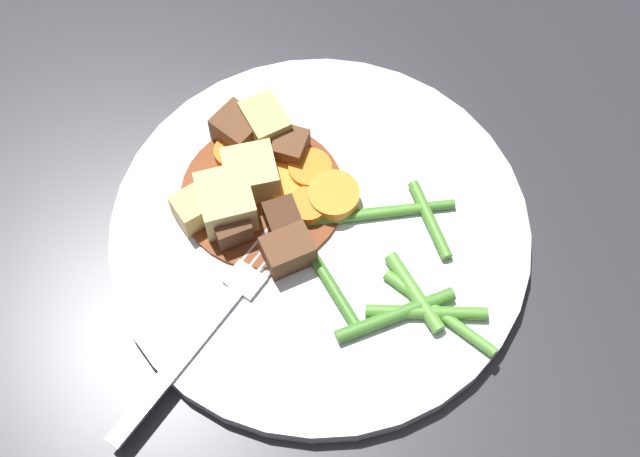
{
  "coord_description": "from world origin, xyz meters",
  "views": [
    {
      "loc": [
        -0.11,
        0.24,
        0.53
      ],
      "look_at": [
        0.0,
        0.0,
        0.01
      ],
      "focal_mm": 50.84,
      "sensor_mm": 36.0,
      "label": 1
    }
  ],
  "objects": [
    {
      "name": "green_bean_7",
      "position": [
        -0.08,
        0.03,
        0.02
      ],
      "size": [
        0.07,
        0.04,
        0.01
      ],
      "primitive_type": "cylinder",
      "rotation": [
        0.0,
        1.57,
        0.4
      ],
      "color": "#599E38",
      "rests_on": "dinner_plate"
    },
    {
      "name": "green_bean_1",
      "position": [
        -0.04,
        -0.03,
        0.02
      ],
      "size": [
        0.07,
        0.04,
        0.01
      ],
      "primitive_type": "cylinder",
      "rotation": [
        0.0,
        1.57,
        0.55
      ],
      "color": "#4C8E33",
      "rests_on": "dinner_plate"
    },
    {
      "name": "green_bean_6",
      "position": [
        -0.06,
        -0.03,
        0.02
      ],
      "size": [
        0.04,
        0.05,
        0.01
      ],
      "primitive_type": "cylinder",
      "rotation": [
        0.0,
        1.57,
        -0.8
      ],
      "color": "#599E38",
      "rests_on": "dinner_plate"
    },
    {
      "name": "green_bean_3",
      "position": [
        -0.02,
        0.03,
        0.02
      ],
      "size": [
        0.06,
        0.04,
        0.01
      ],
      "primitive_type": "cylinder",
      "rotation": [
        0.0,
        1.57,
        -0.63
      ],
      "color": "#4C8E33",
      "rests_on": "dinner_plate"
    },
    {
      "name": "green_bean_0",
      "position": [
        -0.07,
        0.02,
        0.02
      ],
      "size": [
        0.05,
        0.04,
        0.01
      ],
      "primitive_type": "cylinder",
      "rotation": [
        0.0,
        1.57,
        -0.62
      ],
      "color": "#66AD42",
      "rests_on": "dinner_plate"
    },
    {
      "name": "carrot_slice_4",
      "position": [
        0.02,
        -0.03,
        0.02
      ],
      "size": [
        0.04,
        0.04,
        0.01
      ],
      "primitive_type": "cylinder",
      "rotation": [
        0.0,
        0.0,
        3.73
      ],
      "color": "orange",
      "rests_on": "dinner_plate"
    },
    {
      "name": "green_bean_5",
      "position": [
        -0.02,
        -0.02,
        0.02
      ],
      "size": [
        0.07,
        0.05,
        0.01
      ],
      "primitive_type": "cylinder",
      "rotation": [
        0.0,
        1.57,
        0.57
      ],
      "color": "#599E38",
      "rests_on": "dinner_plate"
    },
    {
      "name": "carrot_slice_2",
      "position": [
        0.01,
        -0.01,
        0.02
      ],
      "size": [
        0.03,
        0.03,
        0.01
      ],
      "primitive_type": "cylinder",
      "rotation": [
        0.0,
        0.0,
        0.4
      ],
      "color": "orange",
      "rests_on": "dinner_plate"
    },
    {
      "name": "meat_chunk_2",
      "position": [
        0.04,
        -0.04,
        0.02
      ],
      "size": [
        0.02,
        0.03,
        0.02
      ],
      "primitive_type": "cube",
      "rotation": [
        0.0,
        0.0,
        0.12
      ],
      "color": "brown",
      "rests_on": "dinner_plate"
    },
    {
      "name": "potato_chunk_3",
      "position": [
        0.05,
        -0.01,
        0.03
      ],
      "size": [
        0.05,
        0.04,
        0.03
      ],
      "primitive_type": "cube",
      "rotation": [
        0.0,
        0.0,
        2.23
      ],
      "color": "#E5CC7A",
      "rests_on": "dinner_plate"
    },
    {
      "name": "potato_chunk_0",
      "position": [
        0.06,
        0.02,
        0.03
      ],
      "size": [
        0.05,
        0.05,
        0.03
      ],
      "primitive_type": "cube",
      "rotation": [
        0.0,
        0.0,
        0.7
      ],
      "color": "#E5CC7A",
      "rests_on": "dinner_plate"
    },
    {
      "name": "carrot_slice_0",
      "position": [
        0.03,
        -0.02,
        0.02
      ],
      "size": [
        0.05,
        0.05,
        0.01
      ],
      "primitive_type": "cylinder",
      "rotation": [
        0.0,
        0.0,
        4.08
      ],
      "color": "orange",
      "rests_on": "dinner_plate"
    },
    {
      "name": "carrot_slice_1",
      "position": [
        0.07,
        -0.02,
        0.02
      ],
      "size": [
        0.03,
        0.03,
        0.01
      ],
      "primitive_type": "cylinder",
      "rotation": [
        0.0,
        0.0,
        3.45
      ],
      "color": "orange",
      "rests_on": "dinner_plate"
    },
    {
      "name": "meat_chunk_3",
      "position": [
        0.08,
        -0.04,
        0.02
      ],
      "size": [
        0.03,
        0.03,
        0.02
      ],
      "primitive_type": "cube",
      "rotation": [
        0.0,
        0.0,
        6.02
      ],
      "color": "brown",
      "rests_on": "dinner_plate"
    },
    {
      "name": "meat_chunk_0",
      "position": [
        0.05,
        0.03,
        0.02
      ],
      "size": [
        0.03,
        0.03,
        0.02
      ],
      "primitive_type": "cube",
      "rotation": [
        0.0,
        0.0,
        3.98
      ],
      "color": "#56331E",
      "rests_on": "dinner_plate"
    },
    {
      "name": "potato_chunk_2",
      "position": [
        0.06,
        -0.05,
        0.03
      ],
      "size": [
        0.04,
        0.04,
        0.03
      ],
      "primitive_type": "cube",
      "rotation": [
        0.0,
        0.0,
        0.92
      ],
      "color": "#DBBC6B",
      "rests_on": "dinner_plate"
    },
    {
      "name": "green_bean_2",
      "position": [
        -0.07,
        0.04,
        0.02
      ],
      "size": [
        0.06,
        0.06,
        0.01
      ],
      "primitive_type": "cylinder",
      "rotation": [
        0.0,
        1.57,
        0.81
      ],
      "color": "#4C8E33",
      "rests_on": "dinner_plate"
    },
    {
      "name": "dinner_plate",
      "position": [
        0.0,
        0.0,
        0.01
      ],
      "size": [
        0.27,
        0.27,
        0.01
      ],
      "primitive_type": "cylinder",
      "color": "white",
      "rests_on": "ground_plane"
    },
    {
      "name": "stew_sauce",
      "position": [
        0.04,
        -0.01,
        0.01
      ],
      "size": [
        0.11,
        0.11,
        0.0
      ],
      "primitive_type": "cylinder",
      "color": "brown",
      "rests_on": "dinner_plate"
    },
    {
      "name": "green_bean_4",
      "position": [
        -0.09,
        0.02,
        0.02
      ],
      "size": [
        0.08,
        0.03,
        0.01
      ],
      "primitive_type": "cylinder",
      "rotation": [
        0.0,
        1.57,
        -0.25
      ],
      "color": "#66AD42",
      "rests_on": "dinner_plate"
    },
    {
      "name": "meat_chunk_4",
      "position": [
        0.01,
        0.03,
        0.02
      ],
      "size": [
        0.04,
        0.04,
        0.02
      ],
      "primitive_type": "cube",
      "rotation": [
        0.0,
        0.0,
        0.86
      ],
      "color": "brown",
      "rests_on": "dinner_plate"
    },
    {
      "name": "meat_chunk_1",
      "position": [
        0.02,
        0.01,
        0.02
      ],
      "size": [
        0.03,
        0.03,
        0.02
      ],
      "primitive_type": "cube",
      "rotation": [
        0.0,
        0.0,
        5.49
      ],
      "color": "#4C2B19",
      "rests_on": "dinner_plate"
    },
    {
      "name": "potato_chunk_1",
      "position": [
        0.07,
        0.03,
        0.02
      ],
      "size": [
        0.03,
        0.03,
        0.02
      ],
      "primitive_type": "cube",
      "rotation": [
        0.0,
        0.0,
        4.16
      ],
      "color": "#DBBC6B",
      "rests_on": "dinner_plate"
    },
    {
      "name": "ground_plane",
      "position": [
        0.0,
        0.0,
        0.0
      ],
      "size": [
        3.0,
        3.0,
        0.0
      ],
      "primitive_type": "plane",
      "color": "#2D2D33"
    },
    {
      "name": "carrot_slice_3",
      "position": [
        -0.0,
        -0.02,
        0.02
      ],
      "size": [
        0.03,
        0.03,
        0.01
      ],
      "primitive_type": "cylinder",
      "rotation": [
        0.0,
        0.0,
        3.18
      ],
      "color": "orange",
      "rests_on": "dinner_plate"
    },
    {
      "name": "fork",
      "position": [
        0.03,
        0.08,
        0.01
      ],
      "size": [
        0.05,
        0.17,
        0.0
      ],
      "color": "silver",
      "rests_on": "dinner_plate"
    }
  ]
}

